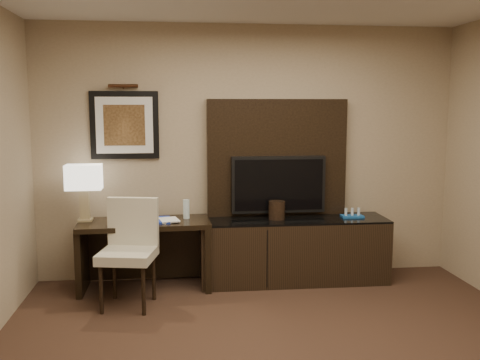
{
  "coord_description": "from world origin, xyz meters",
  "views": [
    {
      "loc": [
        -0.78,
        -3.19,
        1.85
      ],
      "look_at": [
        -0.18,
        1.8,
        1.15
      ],
      "focal_mm": 40.0,
      "sensor_mm": 36.0,
      "label": 1
    }
  ],
  "objects": [
    {
      "name": "wall_back",
      "position": [
        0.0,
        2.5,
        1.35
      ],
      "size": [
        4.5,
        0.01,
        2.7
      ],
      "primitive_type": "cube",
      "color": "tan",
      "rests_on": "floor"
    },
    {
      "name": "desk",
      "position": [
        -1.1,
        2.15,
        0.35
      ],
      "size": [
        1.33,
        0.61,
        0.7
      ],
      "primitive_type": "cube",
      "rotation": [
        0.0,
        0.0,
        0.03
      ],
      "color": "black",
      "rests_on": "floor"
    },
    {
      "name": "credenza",
      "position": [
        0.44,
        2.2,
        0.34
      ],
      "size": [
        1.97,
        0.57,
        0.68
      ],
      "primitive_type": "cube",
      "rotation": [
        0.0,
        0.0,
        -0.01
      ],
      "color": "black",
      "rests_on": "floor"
    },
    {
      "name": "tv_wall_panel",
      "position": [
        0.3,
        2.44,
        1.27
      ],
      "size": [
        1.5,
        0.12,
        1.3
      ],
      "primitive_type": "cube",
      "color": "black",
      "rests_on": "wall_back"
    },
    {
      "name": "tv",
      "position": [
        0.3,
        2.34,
        1.02
      ],
      "size": [
        1.0,
        0.08,
        0.6
      ],
      "primitive_type": "cube",
      "color": "black",
      "rests_on": "tv_wall_panel"
    },
    {
      "name": "artwork",
      "position": [
        -1.3,
        2.48,
        1.65
      ],
      "size": [
        0.7,
        0.04,
        0.7
      ],
      "primitive_type": "cube",
      "color": "black",
      "rests_on": "wall_back"
    },
    {
      "name": "picture_light",
      "position": [
        -1.3,
        2.44,
        2.05
      ],
      "size": [
        0.04,
        0.04,
        0.3
      ],
      "primitive_type": "cylinder",
      "color": "#3B2012",
      "rests_on": "wall_back"
    },
    {
      "name": "desk_chair",
      "position": [
        -1.23,
        1.66,
        0.5
      ],
      "size": [
        0.58,
        0.64,
        1.0
      ],
      "primitive_type": null,
      "rotation": [
        0.0,
        0.0,
        -0.2
      ],
      "color": "beige",
      "rests_on": "floor"
    },
    {
      "name": "table_lamp",
      "position": [
        -1.69,
        2.24,
        1.01
      ],
      "size": [
        0.42,
        0.31,
        0.61
      ],
      "primitive_type": null,
      "rotation": [
        0.0,
        0.0,
        -0.27
      ],
      "color": "tan",
      "rests_on": "desk"
    },
    {
      "name": "desk_phone",
      "position": [
        -1.28,
        2.14,
        0.75
      ],
      "size": [
        0.23,
        0.22,
        0.1
      ],
      "primitive_type": null,
      "rotation": [
        0.0,
        0.0,
        -0.21
      ],
      "color": "black",
      "rests_on": "desk"
    },
    {
      "name": "blue_folder",
      "position": [
        -0.96,
        2.13,
        0.71
      ],
      "size": [
        0.25,
        0.32,
        0.02
      ],
      "primitive_type": "cube",
      "rotation": [
        0.0,
        0.0,
        0.02
      ],
      "color": "#182F9D",
      "rests_on": "desk"
    },
    {
      "name": "book",
      "position": [
        -0.95,
        2.08,
        0.82
      ],
      "size": [
        0.18,
        0.06,
        0.25
      ],
      "primitive_type": "imported",
      "rotation": [
        0.0,
        0.0,
        0.22
      ],
      "color": "#C4AE9A",
      "rests_on": "desk"
    },
    {
      "name": "water_bottle",
      "position": [
        -0.68,
        2.23,
        0.8
      ],
      "size": [
        0.07,
        0.07,
        0.2
      ],
      "primitive_type": "cylinder",
      "rotation": [
        0.0,
        0.0,
        0.13
      ],
      "color": "silver",
      "rests_on": "desk"
    },
    {
      "name": "ice_bucket",
      "position": [
        0.26,
        2.2,
        0.77
      ],
      "size": [
        0.18,
        0.18,
        0.19
      ],
      "primitive_type": "cylinder",
      "rotation": [
        0.0,
        0.0,
        -0.04
      ],
      "color": "black",
      "rests_on": "credenza"
    },
    {
      "name": "minibar_tray",
      "position": [
        1.07,
        2.2,
        0.72
      ],
      "size": [
        0.23,
        0.14,
        0.08
      ],
      "primitive_type": null,
      "rotation": [
        0.0,
        0.0,
        -0.02
      ],
      "color": "#1957A3",
      "rests_on": "credenza"
    }
  ]
}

